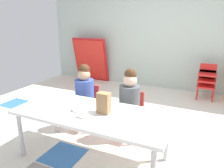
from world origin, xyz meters
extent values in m
cube|color=silver|center=(0.00, 0.00, -0.01)|extent=(5.74, 4.40, 0.02)
cube|color=#336BB2|center=(-0.45, -0.90, 0.00)|extent=(0.43, 0.43, 0.00)
cube|color=orange|center=(-1.35, 0.45, 0.00)|extent=(0.43, 0.43, 0.00)
cube|color=#336BB2|center=(-2.25, 0.00, 0.00)|extent=(0.43, 0.43, 0.00)
cube|color=#B2C1B7|center=(0.00, 2.20, 1.38)|extent=(5.74, 0.10, 2.77)
cube|color=white|center=(-0.12, -0.79, 0.54)|extent=(1.65, 0.72, 0.04)
cylinder|color=#B2B2B7|center=(-0.86, -1.09, 0.26)|extent=(0.05, 0.05, 0.53)
cylinder|color=#B2B2B7|center=(-0.86, -0.50, 0.26)|extent=(0.05, 0.05, 0.53)
cylinder|color=#B2B2B7|center=(0.63, -0.50, 0.26)|extent=(0.05, 0.05, 0.53)
cube|color=red|center=(-0.57, -0.22, 0.30)|extent=(0.32, 0.30, 0.03)
cube|color=red|center=(-0.57, -0.07, 0.45)|extent=(0.29, 0.02, 0.30)
cylinder|color=#384C99|center=(-0.57, -0.22, 0.52)|extent=(0.29, 0.29, 0.38)
sphere|color=tan|center=(-0.57, -0.22, 0.78)|extent=(0.17, 0.17, 0.17)
sphere|color=#472D19|center=(-0.57, -0.20, 0.85)|extent=(0.15, 0.15, 0.15)
cylinder|color=red|center=(-0.71, -0.35, 0.15)|extent=(0.02, 0.02, 0.28)
cylinder|color=red|center=(-0.43, -0.35, 0.15)|extent=(0.02, 0.02, 0.28)
cylinder|color=red|center=(-0.71, -0.09, 0.15)|extent=(0.02, 0.02, 0.28)
cylinder|color=red|center=(-0.43, -0.09, 0.15)|extent=(0.02, 0.02, 0.28)
cube|color=red|center=(0.09, -0.22, 0.30)|extent=(0.32, 0.30, 0.03)
cube|color=red|center=(0.09, -0.07, 0.45)|extent=(0.29, 0.02, 0.30)
cylinder|color=#4C5156|center=(0.09, -0.22, 0.52)|extent=(0.30, 0.30, 0.38)
sphere|color=beige|center=(0.09, -0.22, 0.78)|extent=(0.17, 0.17, 0.17)
sphere|color=#472D19|center=(0.09, -0.20, 0.85)|extent=(0.15, 0.15, 0.15)
cylinder|color=red|center=(-0.05, -0.35, 0.15)|extent=(0.02, 0.02, 0.28)
cylinder|color=red|center=(0.23, -0.35, 0.15)|extent=(0.02, 0.02, 0.28)
cylinder|color=red|center=(-0.05, -0.09, 0.15)|extent=(0.02, 0.02, 0.28)
cylinder|color=red|center=(0.23, -0.09, 0.15)|extent=(0.02, 0.02, 0.28)
cube|color=red|center=(0.94, 1.75, 0.26)|extent=(0.32, 0.30, 0.03)
cube|color=red|center=(0.94, 1.89, 0.35)|extent=(0.30, 0.02, 0.18)
cube|color=red|center=(0.94, 1.75, 0.38)|extent=(0.32, 0.30, 0.03)
cube|color=red|center=(0.94, 1.89, 0.47)|extent=(0.30, 0.02, 0.18)
cube|color=red|center=(0.94, 1.75, 0.50)|extent=(0.32, 0.30, 0.03)
cube|color=red|center=(0.94, 1.89, 0.59)|extent=(0.30, 0.02, 0.18)
cylinder|color=red|center=(0.80, 1.62, 0.13)|extent=(0.02, 0.02, 0.26)
cylinder|color=red|center=(1.08, 1.62, 0.13)|extent=(0.02, 0.02, 0.26)
cylinder|color=red|center=(0.80, 1.88, 0.13)|extent=(0.02, 0.02, 0.26)
cylinder|color=red|center=(1.08, 1.88, 0.13)|extent=(0.02, 0.02, 0.26)
cube|color=red|center=(-1.78, 2.01, 0.54)|extent=(0.90, 0.28, 1.09)
cube|color=red|center=(-1.78, 1.98, 0.54)|extent=(0.83, 0.23, 0.99)
cube|color=#9E754C|center=(0.01, -0.77, 0.67)|extent=(0.13, 0.09, 0.22)
cylinder|color=white|center=(-0.13, -0.94, 0.57)|extent=(0.18, 0.18, 0.01)
torus|color=white|center=(-0.13, -0.94, 0.59)|extent=(0.11, 0.11, 0.03)
torus|color=white|center=(-0.28, -0.84, 0.58)|extent=(0.11, 0.11, 0.03)
camera|label=1|loc=(0.93, -2.53, 1.47)|focal=33.62mm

